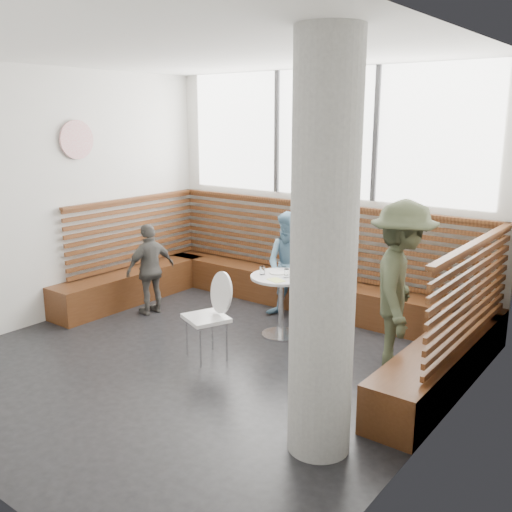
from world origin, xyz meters
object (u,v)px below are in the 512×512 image
Objects in this scene: adult_man at (401,287)px; child_back at (291,266)px; cafe_table at (281,293)px; child_left at (151,269)px; cafe_chair at (211,308)px; concrete_column at (324,255)px.

adult_man reaches higher than child_back.
cafe_table is 1.90m from child_left.
child_back reaches higher than cafe_table.
adult_man is (1.51, -0.03, 0.36)m from cafe_table.
cafe_chair is 1.71m from child_left.
adult_man reaches higher than cafe_chair.
cafe_chair is 0.53× the size of adult_man.
adult_man reaches higher than cafe_table.
concrete_column reaches higher than cafe_chair.
child_back is at bearing 49.78° from adult_man.
concrete_column is 3.14m from child_back.
child_back is at bearing 130.76° from child_left.
cafe_table is 1.01m from cafe_chair.
concrete_column reaches higher than adult_man.
adult_man is (1.77, 0.94, 0.33)m from cafe_chair.
child_left is at bearing -157.02° from child_back.
adult_man is 1.46× the size of child_left.
cafe_chair is 0.78× the size of child_left.
concrete_column is at bearing 162.46° from adult_man.
cafe_table is 0.42× the size of adult_man.
child_left is (-3.37, -0.34, -0.28)m from adult_man.
cafe_chair is 2.03m from adult_man.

